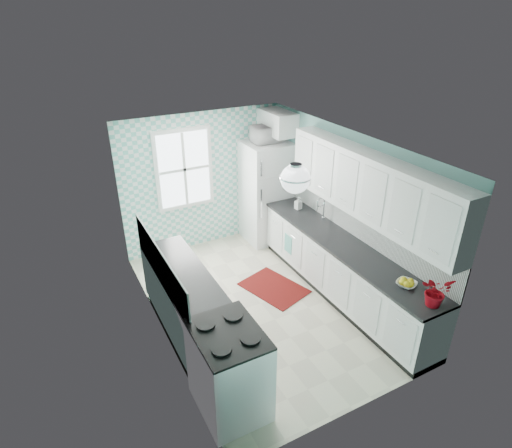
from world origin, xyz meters
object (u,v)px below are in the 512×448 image
microwave (267,134)px  stove (229,369)px  ceiling_light (295,179)px  sink (314,223)px  fridge (267,192)px  fruit_bowl (406,284)px  potted_plant (436,291)px

microwave → stove: bearing=58.7°
ceiling_light → stove: ceiling_light is taller
stove → sink: sink is taller
fridge → fruit_bowl: fridge is taller
ceiling_light → stove: 2.24m
fruit_bowl → fridge: bearing=91.5°
potted_plant → microwave: bearing=91.3°
ceiling_light → stove: bearing=-150.7°
fridge → fruit_bowl: size_ratio=7.93×
potted_plant → microwave: microwave is taller
fruit_bowl → potted_plant: bearing=-90.0°
fridge → microwave: microwave is taller
fridge → microwave: bearing=53.4°
ceiling_light → sink: ceiling_light is taller
potted_plant → sink: bearing=89.9°
fruit_bowl → sink: bearing=89.9°
stove → sink: 3.07m
fruit_bowl → potted_plant: potted_plant is taller
sink → fruit_bowl: 2.01m
sink → fruit_bowl: size_ratio=2.20×
fridge → potted_plant: 3.86m
stove → fruit_bowl: 2.44m
potted_plant → microwave: 3.97m
sink → microwave: 1.82m
microwave → fruit_bowl: bearing=95.3°
fridge → stove: 4.04m
fruit_bowl → potted_plant: 0.45m
sink → fruit_bowl: bearing=-88.5°
stove → potted_plant: size_ratio=2.78×
ceiling_light → microwave: bearing=67.0°
fruit_bowl → stove: bearing=176.6°
fridge → fruit_bowl: 3.43m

